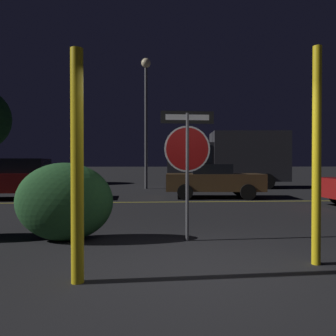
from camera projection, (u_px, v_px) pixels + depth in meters
name	position (u px, v px, depth m)	size (l,w,h in m)	color
ground_plane	(201.00, 273.00, 4.13)	(260.00, 260.00, 0.00)	black
road_center_stripe	(167.00, 202.00, 11.66)	(32.23, 0.12, 0.01)	gold
stop_sign	(187.00, 149.00, 5.82)	(0.95, 0.06, 2.31)	#4C4C51
yellow_pole_left	(77.00, 166.00, 3.77)	(0.15, 0.15, 2.70)	yellow
yellow_pole_right	(317.00, 156.00, 4.45)	(0.12, 0.12, 2.97)	yellow
hedge_bush_1	(64.00, 202.00, 5.82)	(1.72, 0.88, 1.39)	#285B2D
passing_car_1	(19.00, 179.00, 12.62)	(4.79, 2.09, 1.56)	maroon
passing_car_2	(213.00, 180.00, 13.16)	(4.02, 2.09, 1.35)	brown
delivery_truck	(226.00, 158.00, 18.57)	(6.79, 2.88, 3.14)	#2D2D33
street_lamp	(146.00, 99.00, 17.69)	(0.51, 0.51, 7.06)	#4C4C51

